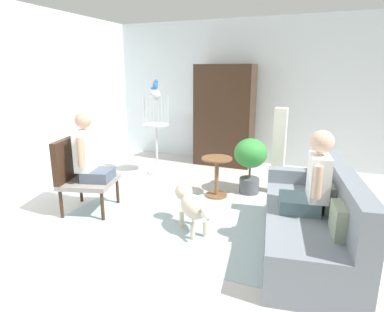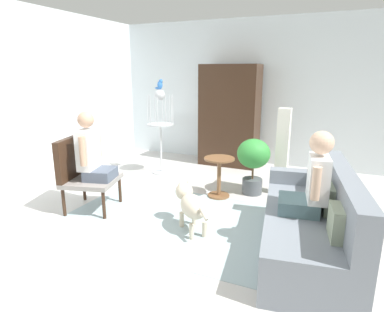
{
  "view_description": "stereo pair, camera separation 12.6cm",
  "coord_description": "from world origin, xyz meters",
  "px_view_note": "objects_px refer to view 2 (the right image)",
  "views": [
    {
      "loc": [
        1.48,
        -3.4,
        1.84
      ],
      "look_at": [
        0.12,
        -0.0,
        0.89
      ],
      "focal_mm": 30.84,
      "sensor_mm": 36.0,
      "label": 1
    },
    {
      "loc": [
        1.6,
        -3.35,
        1.84
      ],
      "look_at": [
        0.12,
        -0.0,
        0.89
      ],
      "focal_mm": 30.84,
      "sensor_mm": 36.0,
      "label": 2
    }
  ],
  "objects_px": {
    "armchair": "(81,170)",
    "potted_plant": "(253,159)",
    "couch": "(312,224)",
    "round_end_table": "(219,174)",
    "dog": "(191,204)",
    "parrot": "(160,85)",
    "person_on_armchair": "(91,152)",
    "armoire_cabinet": "(230,116)",
    "person_on_couch": "(312,181)",
    "bird_cage_stand": "(160,125)",
    "column_lamp": "(282,152)"
  },
  "relations": [
    {
      "from": "dog",
      "to": "column_lamp",
      "type": "height_order",
      "value": "column_lamp"
    },
    {
      "from": "parrot",
      "to": "potted_plant",
      "type": "bearing_deg",
      "value": -11.94
    },
    {
      "from": "armchair",
      "to": "round_end_table",
      "type": "distance_m",
      "value": 1.95
    },
    {
      "from": "round_end_table",
      "to": "armoire_cabinet",
      "type": "xyz_separation_m",
      "value": [
        -0.42,
        1.79,
        0.63
      ]
    },
    {
      "from": "parrot",
      "to": "bird_cage_stand",
      "type": "bearing_deg",
      "value": -180.0
    },
    {
      "from": "couch",
      "to": "dog",
      "type": "xyz_separation_m",
      "value": [
        -1.35,
        -0.02,
        0.01
      ]
    },
    {
      "from": "dog",
      "to": "bird_cage_stand",
      "type": "distance_m",
      "value": 2.4
    },
    {
      "from": "armchair",
      "to": "potted_plant",
      "type": "bearing_deg",
      "value": 36.94
    },
    {
      "from": "bird_cage_stand",
      "to": "potted_plant",
      "type": "distance_m",
      "value": 1.87
    },
    {
      "from": "armchair",
      "to": "bird_cage_stand",
      "type": "distance_m",
      "value": 1.91
    },
    {
      "from": "armchair",
      "to": "armoire_cabinet",
      "type": "height_order",
      "value": "armoire_cabinet"
    },
    {
      "from": "column_lamp",
      "to": "armoire_cabinet",
      "type": "bearing_deg",
      "value": 134.27
    },
    {
      "from": "dog",
      "to": "armoire_cabinet",
      "type": "distance_m",
      "value": 3.03
    },
    {
      "from": "person_on_armchair",
      "to": "potted_plant",
      "type": "bearing_deg",
      "value": 38.47
    },
    {
      "from": "couch",
      "to": "person_on_armchair",
      "type": "height_order",
      "value": "person_on_armchair"
    },
    {
      "from": "couch",
      "to": "person_on_couch",
      "type": "distance_m",
      "value": 0.48
    },
    {
      "from": "parrot",
      "to": "potted_plant",
      "type": "distance_m",
      "value": 2.11
    },
    {
      "from": "armchair",
      "to": "armoire_cabinet",
      "type": "xyz_separation_m",
      "value": [
        1.14,
        2.94,
        0.43
      ]
    },
    {
      "from": "bird_cage_stand",
      "to": "column_lamp",
      "type": "bearing_deg",
      "value": -5.06
    },
    {
      "from": "potted_plant",
      "to": "armchair",
      "type": "bearing_deg",
      "value": -143.06
    },
    {
      "from": "parrot",
      "to": "potted_plant",
      "type": "height_order",
      "value": "parrot"
    },
    {
      "from": "person_on_armchair",
      "to": "bird_cage_stand",
      "type": "relative_size",
      "value": 0.59
    },
    {
      "from": "couch",
      "to": "armoire_cabinet",
      "type": "relative_size",
      "value": 1.05
    },
    {
      "from": "person_on_armchair",
      "to": "couch",
      "type": "bearing_deg",
      "value": 0.07
    },
    {
      "from": "potted_plant",
      "to": "armoire_cabinet",
      "type": "height_order",
      "value": "armoire_cabinet"
    },
    {
      "from": "potted_plant",
      "to": "column_lamp",
      "type": "xyz_separation_m",
      "value": [
        0.39,
        0.18,
        0.1
      ]
    },
    {
      "from": "armchair",
      "to": "person_on_couch",
      "type": "relative_size",
      "value": 1.18
    },
    {
      "from": "dog",
      "to": "couch",
      "type": "bearing_deg",
      "value": 0.95
    },
    {
      "from": "couch",
      "to": "parrot",
      "type": "bearing_deg",
      "value": 146.54
    },
    {
      "from": "couch",
      "to": "parrot",
      "type": "xyz_separation_m",
      "value": [
        -2.76,
        1.82,
        1.29
      ]
    },
    {
      "from": "round_end_table",
      "to": "bird_cage_stand",
      "type": "height_order",
      "value": "bird_cage_stand"
    },
    {
      "from": "couch",
      "to": "round_end_table",
      "type": "bearing_deg",
      "value": 141.47
    },
    {
      "from": "armchair",
      "to": "parrot",
      "type": "xyz_separation_m",
      "value": [
        0.19,
        1.87,
        1.06
      ]
    },
    {
      "from": "parrot",
      "to": "armchair",
      "type": "bearing_deg",
      "value": -95.88
    },
    {
      "from": "person_on_couch",
      "to": "parrot",
      "type": "height_order",
      "value": "parrot"
    },
    {
      "from": "couch",
      "to": "person_on_couch",
      "type": "height_order",
      "value": "person_on_couch"
    },
    {
      "from": "round_end_table",
      "to": "armoire_cabinet",
      "type": "relative_size",
      "value": 0.31
    },
    {
      "from": "round_end_table",
      "to": "bird_cage_stand",
      "type": "distance_m",
      "value": 1.64
    },
    {
      "from": "person_on_armchair",
      "to": "dog",
      "type": "relative_size",
      "value": 1.44
    },
    {
      "from": "couch",
      "to": "dog",
      "type": "bearing_deg",
      "value": -179.05
    },
    {
      "from": "armchair",
      "to": "parrot",
      "type": "height_order",
      "value": "parrot"
    },
    {
      "from": "armoire_cabinet",
      "to": "couch",
      "type": "bearing_deg",
      "value": -57.95
    },
    {
      "from": "person_on_couch",
      "to": "round_end_table",
      "type": "height_order",
      "value": "person_on_couch"
    },
    {
      "from": "person_on_couch",
      "to": "dog",
      "type": "distance_m",
      "value": 1.39
    },
    {
      "from": "person_on_couch",
      "to": "dog",
      "type": "relative_size",
      "value": 1.33
    },
    {
      "from": "dog",
      "to": "armoire_cabinet",
      "type": "xyz_separation_m",
      "value": [
        -0.47,
        2.92,
        0.65
      ]
    },
    {
      "from": "person_on_couch",
      "to": "potted_plant",
      "type": "xyz_separation_m",
      "value": [
        -0.93,
        1.48,
        -0.24
      ]
    },
    {
      "from": "person_on_armchair",
      "to": "person_on_couch",
      "type": "bearing_deg",
      "value": -0.56
    },
    {
      "from": "person_on_couch",
      "to": "bird_cage_stand",
      "type": "relative_size",
      "value": 0.55
    },
    {
      "from": "person_on_armchair",
      "to": "parrot",
      "type": "distance_m",
      "value": 2.0
    }
  ]
}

